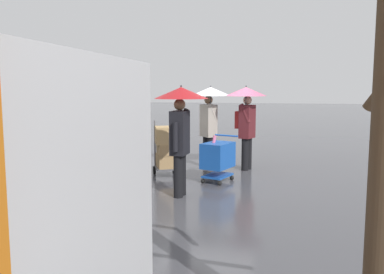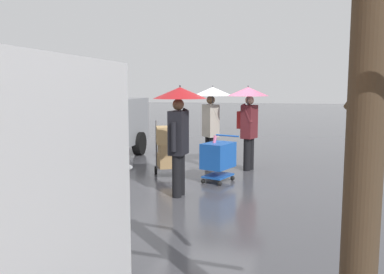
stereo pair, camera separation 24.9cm
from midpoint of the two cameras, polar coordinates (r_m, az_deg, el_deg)
name	(u,v)px [view 2 (the right image)]	position (r m, az deg, el deg)	size (l,w,h in m)	color
ground_plane	(203,174)	(10.01, 2.30, -5.16)	(90.00, 90.00, 0.00)	#4C4C51
slush_patch_near_cluster	(99,168)	(10.93, -12.21, -4.26)	(1.73, 1.73, 0.01)	silver
cargo_van_parked_right	(81,122)	(11.36, -14.65, 2.08)	(2.35, 5.41, 2.60)	gray
shopping_cart_vendor	(218,157)	(9.09, 4.47, -2.77)	(0.78, 0.95, 1.04)	#1951B2
hand_dolly_boxes	(167,147)	(9.60, -2.81, -1.42)	(0.75, 0.85, 1.32)	#515156
pedestrian_pink_side	(179,115)	(7.81, -0.88, 3.15)	(1.04, 1.04, 2.15)	black
pedestrian_black_side	(248,109)	(10.33, 8.57, 3.94)	(1.04, 1.04, 2.15)	black
pedestrian_white_side	(212,108)	(10.54, 3.46, 4.14)	(1.04, 1.04, 2.15)	black
bare_tree_near	(370,145)	(2.88, 26.00, -1.07)	(0.83, 1.30, 3.70)	#423323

